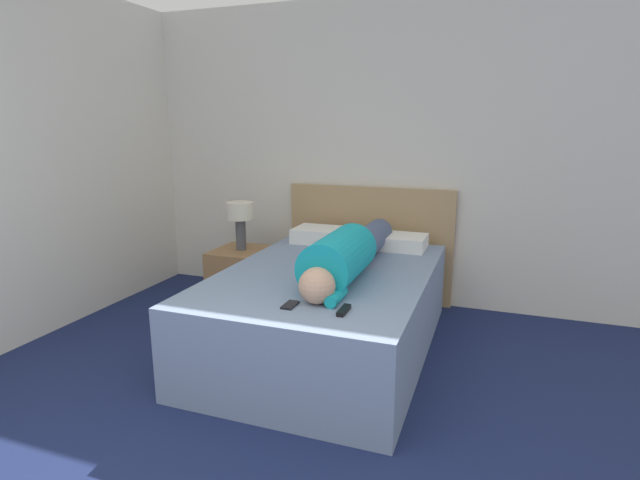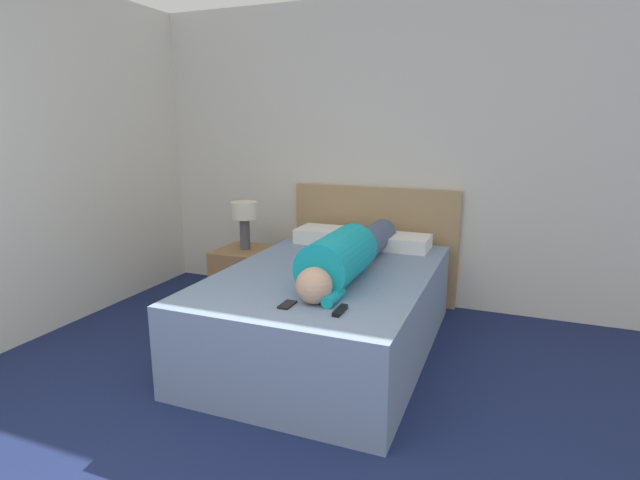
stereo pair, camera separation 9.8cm
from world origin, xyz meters
name	(u,v)px [view 1 (the left image)]	position (x,y,z in m)	size (l,w,h in m)	color
wall_back	(380,155)	(0.00, 3.61, 1.30)	(5.51, 0.06, 2.60)	silver
wall_left	(6,163)	(-2.18, 1.79, 1.30)	(0.06, 4.78, 2.60)	silver
bed	(327,310)	(-0.06, 2.40, 0.29)	(1.37, 2.04, 0.58)	#7589A8
headboard	(369,244)	(-0.06, 3.54, 0.51)	(1.49, 0.04, 1.02)	tan
nightstand	(242,278)	(-1.04, 2.97, 0.25)	(0.47, 0.49, 0.51)	olive
table_lamp	(240,216)	(-1.04, 2.97, 0.80)	(0.23, 0.23, 0.41)	#4C4C51
person_lying	(348,254)	(0.09, 2.36, 0.72)	(0.33, 1.62, 0.33)	tan
pillow_near_headboard	(324,235)	(-0.37, 3.19, 0.64)	(0.50, 0.34, 0.12)	white
pillow_second	(396,242)	(0.25, 3.19, 0.63)	(0.48, 0.34, 0.11)	white
tv_remote	(344,310)	(0.28, 1.69, 0.59)	(0.04, 0.15, 0.02)	black
cell_phone	(290,305)	(-0.03, 1.68, 0.58)	(0.06, 0.13, 0.01)	black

